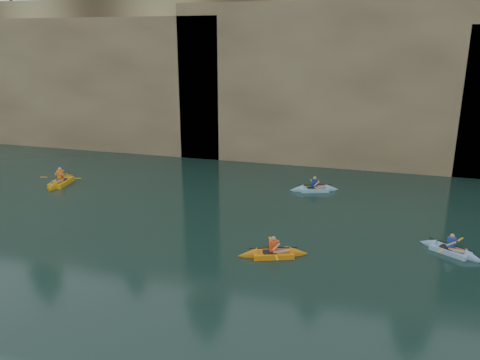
# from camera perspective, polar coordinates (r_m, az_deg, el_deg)

# --- Properties ---
(ground) EXTENTS (160.00, 160.00, 0.00)m
(ground) POSITION_cam_1_polar(r_m,az_deg,el_deg) (14.07, -3.89, -20.63)
(ground) COLOR black
(ground) RESTS_ON ground
(cliff) EXTENTS (70.00, 16.00, 12.00)m
(cliff) POSITION_cam_1_polar(r_m,az_deg,el_deg) (40.74, 10.97, 12.82)
(cliff) COLOR tan
(cliff) RESTS_ON ground
(cliff_slab_west) EXTENTS (26.00, 2.40, 10.56)m
(cliff_slab_west) POSITION_cam_1_polar(r_m,az_deg,el_deg) (40.98, -19.94, 11.15)
(cliff_slab_west) COLOR #9A895D
(cliff_slab_west) RESTS_ON ground
(cliff_slab_center) EXTENTS (24.00, 2.40, 11.40)m
(cliff_slab_center) POSITION_cam_1_polar(r_m,az_deg,el_deg) (33.24, 13.11, 11.37)
(cliff_slab_center) COLOR #9A895D
(cliff_slab_center) RESTS_ON ground
(sea_cave_west) EXTENTS (4.50, 1.00, 4.00)m
(sea_cave_west) POSITION_cam_1_polar(r_m,az_deg,el_deg) (39.71, -17.67, 6.43)
(sea_cave_west) COLOR black
(sea_cave_west) RESTS_ON ground
(sea_cave_center) EXTENTS (3.50, 1.00, 3.20)m
(sea_cave_center) POSITION_cam_1_polar(r_m,az_deg,el_deg) (34.09, 2.45, 4.93)
(sea_cave_center) COLOR black
(sea_cave_center) RESTS_ON ground
(sea_cave_east) EXTENTS (5.00, 1.00, 4.50)m
(sea_cave_east) POSITION_cam_1_polar(r_m,az_deg,el_deg) (33.55, 26.41, 4.14)
(sea_cave_east) COLOR black
(sea_cave_east) RESTS_ON ground
(kayaker_orange) EXTENTS (2.97, 2.10, 1.11)m
(kayaker_orange) POSITION_cam_1_polar(r_m,az_deg,el_deg) (19.43, 4.06, -8.93)
(kayaker_orange) COLOR orange
(kayaker_orange) RESTS_ON ground
(kayaker_ltblue_near) EXTENTS (2.66, 2.02, 1.08)m
(kayaker_ltblue_near) POSITION_cam_1_polar(r_m,az_deg,el_deg) (21.56, 24.26, -7.80)
(kayaker_ltblue_near) COLOR #83AFDC
(kayaker_ltblue_near) RESTS_ON ground
(kayaker_yellow) EXTENTS (2.59, 3.36, 1.35)m
(kayaker_yellow) POSITION_cam_1_polar(r_m,az_deg,el_deg) (30.79, -20.96, -0.22)
(kayaker_yellow) COLOR gold
(kayaker_yellow) RESTS_ON ground
(kayaker_ltblue_mid) EXTENTS (2.97, 2.10, 1.11)m
(kayaker_ltblue_mid) POSITION_cam_1_polar(r_m,az_deg,el_deg) (27.84, 9.04, -1.08)
(kayaker_ltblue_mid) COLOR #83C1DB
(kayaker_ltblue_mid) RESTS_ON ground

